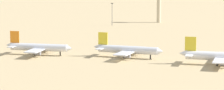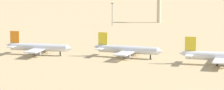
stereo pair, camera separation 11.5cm
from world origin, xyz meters
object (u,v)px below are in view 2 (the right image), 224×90
parked_jet_yellow_3 (127,50)px  control_tower (159,3)px  parked_jet_orange_2 (38,47)px  parked_jet_yellow_4 (220,56)px  light_pole_west (112,13)px

parked_jet_yellow_3 → control_tower: size_ratio=1.39×
parked_jet_yellow_3 → parked_jet_orange_2: bearing=-170.0°
control_tower → parked_jet_orange_2: bearing=-95.6°
parked_jet_yellow_3 → parked_jet_yellow_4: (43.87, -6.82, 0.19)m
parked_jet_orange_2 → parked_jet_yellow_3: 43.42m
parked_jet_orange_2 → parked_jet_yellow_3: (43.01, 5.95, 0.05)m
parked_jet_yellow_3 → parked_jet_yellow_4: size_ratio=0.95×
parked_jet_yellow_3 → control_tower: control_tower is taller
parked_jet_yellow_3 → parked_jet_yellow_4: parked_jet_yellow_4 is taller
parked_jet_yellow_3 → parked_jet_yellow_4: 44.40m
parked_jet_yellow_3 → control_tower: 168.43m
parked_jet_orange_2 → light_pole_west: (-9.36, 138.53, 5.74)m
parked_jet_orange_2 → light_pole_west: 138.96m
parked_jet_yellow_4 → parked_jet_orange_2: bearing=176.6°
parked_jet_orange_2 → parked_jet_yellow_4: size_ratio=0.94×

